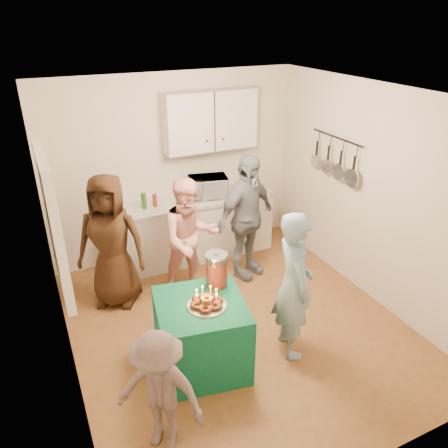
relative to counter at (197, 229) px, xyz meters
name	(u,v)px	position (x,y,z in m)	size (l,w,h in m)	color
floor	(237,324)	(-0.20, -1.70, -0.43)	(4.00, 4.00, 0.00)	brown
ceiling	(241,96)	(-0.20, -1.70, 2.17)	(4.00, 4.00, 0.00)	white
back_wall	(174,168)	(-0.20, 0.30, 0.87)	(3.60, 3.60, 0.00)	silver
left_wall	(56,263)	(-2.00, -1.70, 0.87)	(4.00, 4.00, 0.00)	silver
right_wall	(373,196)	(1.60, -1.70, 0.87)	(4.00, 4.00, 0.00)	silver
window_night	(51,223)	(-1.97, -1.40, 1.12)	(0.04, 1.00, 1.20)	black
counter	(197,229)	(0.00, 0.00, 0.00)	(2.20, 0.58, 0.86)	white
countertop	(196,200)	(0.00, 0.00, 0.46)	(2.24, 0.62, 0.05)	beige
upper_cabinet	(210,120)	(0.30, 0.15, 1.52)	(1.30, 0.30, 0.80)	white
pot_rack	(333,157)	(1.52, -1.00, 1.17)	(0.12, 1.00, 0.60)	black
microwave	(208,187)	(0.19, 0.00, 0.63)	(0.53, 0.36, 0.29)	white
party_table	(201,335)	(-0.81, -2.11, -0.05)	(0.85, 0.85, 0.76)	#0E5E3F
donut_cake	(207,298)	(-0.77, -2.17, 0.42)	(0.38, 0.38, 0.18)	#381C0C
punch_jar	(217,271)	(-0.53, -1.88, 0.50)	(0.22, 0.22, 0.34)	red
man_birthday	(293,285)	(0.13, -2.29, 0.38)	(0.59, 0.39, 1.61)	#8BAFCB
woman_back_left	(111,242)	(-1.34, -0.63, 0.41)	(0.82, 0.53, 1.67)	#583219
woman_back_center	(190,239)	(-0.43, -0.86, 0.35)	(0.76, 0.59, 1.55)	pink
woman_back_right	(246,218)	(0.40, -0.76, 0.42)	(1.00, 0.42, 1.71)	black
child_near_left	(160,393)	(-1.45, -2.81, 0.14)	(0.74, 0.43, 1.14)	#5E4B4C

